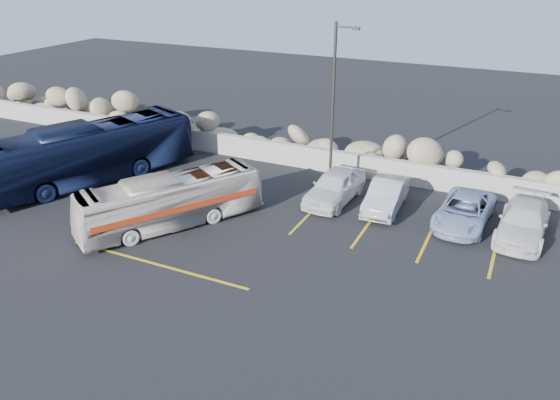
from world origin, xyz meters
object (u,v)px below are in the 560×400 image
at_px(vintage_bus, 171,201).
at_px(car_a, 335,186).
at_px(lamppost, 334,106).
at_px(car_c, 523,222).
at_px(car_b, 386,195).
at_px(tour_coach, 90,153).
at_px(car_d, 464,211).

relative_size(vintage_bus, car_a, 1.83).
bearing_deg(lamppost, vintage_bus, -127.78).
distance_m(vintage_bus, car_c, 14.68).
relative_size(vintage_bus, car_b, 1.98).
bearing_deg(tour_coach, car_c, 30.51).
bearing_deg(lamppost, tour_coach, -161.44).
bearing_deg(car_c, car_b, -178.00).
xyz_separation_m(vintage_bus, car_b, (7.86, 5.51, -0.45)).
bearing_deg(tour_coach, car_b, 34.36).
bearing_deg(vintage_bus, tour_coach, -167.81).
xyz_separation_m(vintage_bus, car_c, (13.67, 5.33, -0.46)).
distance_m(lamppost, tour_coach, 12.50).
bearing_deg(car_d, car_c, 2.24).
bearing_deg(lamppost, car_a, -60.54).
relative_size(lamppost, car_b, 1.98).
bearing_deg(car_a, car_d, 4.65).
distance_m(lamppost, car_b, 4.76).
height_order(vintage_bus, car_a, vintage_bus).
xyz_separation_m(vintage_bus, car_a, (5.45, 5.32, -0.37)).
xyz_separation_m(tour_coach, car_c, (20.33, 2.90, -0.85)).
relative_size(tour_coach, car_d, 2.42).
distance_m(car_a, car_b, 2.42).
xyz_separation_m(vintage_bus, car_d, (11.32, 5.41, -0.50)).
height_order(tour_coach, car_a, tour_coach).
xyz_separation_m(car_a, car_c, (8.21, 0.01, -0.09)).
distance_m(vintage_bus, car_a, 7.63).
xyz_separation_m(lamppost, car_a, (0.56, -0.99, -3.55)).
distance_m(tour_coach, car_c, 20.55).
xyz_separation_m(car_a, car_b, (2.41, 0.19, -0.08)).
relative_size(tour_coach, car_a, 2.47).
bearing_deg(tour_coach, car_a, 35.81).
distance_m(car_b, car_c, 5.81).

